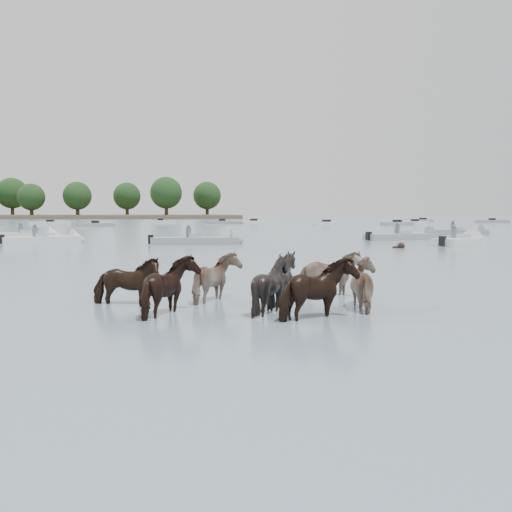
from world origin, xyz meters
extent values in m
plane|color=slate|center=(0.00, 0.00, 0.00)|extent=(400.00, 400.00, 0.00)
imported|color=black|center=(-4.84, 0.59, 0.45)|extent=(1.66, 0.83, 1.37)
imported|color=#8E7360|center=(-2.65, 0.82, 0.48)|extent=(1.33, 1.51, 1.41)
imported|color=black|center=(-1.18, 0.07, 0.51)|extent=(1.67, 1.58, 1.48)
imported|color=gray|center=(0.26, 1.44, 0.48)|extent=(1.75, 0.93, 1.42)
imported|color=black|center=(-3.71, -0.87, 0.51)|extent=(1.27, 1.48, 1.48)
imported|color=black|center=(-1.57, -0.82, 0.51)|extent=(1.62, 1.52, 1.48)
imported|color=black|center=(-0.73, -1.67, 0.51)|extent=(1.92, 1.61, 1.49)
imported|color=#7E6355|center=(0.74, -0.58, 0.46)|extent=(1.56, 1.69, 1.39)
sphere|color=black|center=(9.05, 19.21, 0.12)|extent=(0.44, 0.44, 0.44)
cube|color=black|center=(8.80, 19.21, 0.02)|extent=(0.50, 0.22, 0.18)
cube|color=silver|center=(-13.41, 26.44, 0.20)|extent=(5.16, 3.39, 0.55)
cone|color=silver|center=(-11.14, 27.40, 0.20)|extent=(1.45, 1.82, 1.60)
cube|color=#99ADB7|center=(-13.41, 26.44, 0.55)|extent=(1.17, 1.34, 0.35)
cube|color=black|center=(-15.68, 25.48, 0.35)|extent=(0.46, 0.46, 0.60)
cylinder|color=#595966|center=(-13.81, 26.44, 0.75)|extent=(0.36, 0.36, 0.70)
sphere|color=#595966|center=(-13.81, 26.44, 1.20)|extent=(0.24, 0.24, 0.24)
cube|color=gray|center=(-3.11, 24.19, 0.20)|extent=(5.74, 1.78, 0.55)
cone|color=gray|center=(-0.27, 24.28, 0.20)|extent=(0.95, 1.63, 1.60)
cube|color=#99ADB7|center=(-3.11, 24.19, 0.55)|extent=(0.83, 1.14, 0.35)
cube|color=black|center=(-5.96, 24.10, 0.35)|extent=(0.36, 0.36, 0.60)
cylinder|color=#595966|center=(-3.51, 24.19, 0.75)|extent=(0.36, 0.36, 0.70)
sphere|color=#595966|center=(-3.51, 24.19, 1.20)|extent=(0.24, 0.24, 0.24)
cube|color=gray|center=(12.66, 28.42, 0.20)|extent=(6.28, 3.22, 0.55)
cone|color=gray|center=(15.57, 29.26, 0.20)|extent=(1.31, 1.79, 1.60)
cube|color=#99ADB7|center=(12.66, 28.42, 0.55)|extent=(1.08, 1.30, 0.35)
cube|color=black|center=(9.74, 27.58, 0.35)|extent=(0.43, 0.43, 0.60)
cylinder|color=#595966|center=(12.26, 28.42, 0.75)|extent=(0.36, 0.36, 0.70)
sphere|color=#595966|center=(12.26, 28.42, 1.20)|extent=(0.24, 0.24, 0.24)
cube|color=silver|center=(13.78, 21.42, 0.20)|extent=(4.36, 3.74, 0.55)
cone|color=silver|center=(15.50, 22.64, 0.20)|extent=(1.66, 1.83, 1.60)
cube|color=#99ADB7|center=(13.78, 21.42, 0.55)|extent=(1.30, 1.38, 0.35)
cube|color=black|center=(12.07, 20.20, 0.35)|extent=(0.49, 0.49, 0.60)
cylinder|color=#595966|center=(13.38, 21.42, 0.75)|extent=(0.36, 0.36, 0.70)
sphere|color=#595966|center=(13.38, 21.42, 1.20)|extent=(0.24, 0.24, 0.24)
cube|color=gray|center=(21.05, 36.64, 0.20)|extent=(5.55, 1.95, 0.55)
cone|color=gray|center=(23.77, 36.46, 0.20)|extent=(1.00, 1.66, 1.60)
cube|color=#99ADB7|center=(21.05, 36.64, 0.55)|extent=(0.87, 1.17, 0.35)
cube|color=black|center=(18.33, 36.82, 0.35)|extent=(0.37, 0.37, 0.60)
cylinder|color=#595966|center=(20.65, 36.64, 0.75)|extent=(0.36, 0.36, 0.70)
sphere|color=#595966|center=(20.65, 36.64, 1.20)|extent=(0.24, 0.24, 0.24)
cube|color=silver|center=(-16.31, 33.24, 0.20)|extent=(4.57, 2.42, 0.55)
cone|color=silver|center=(-14.18, 33.66, 0.20)|extent=(1.19, 1.74, 1.60)
cube|color=#99ADB7|center=(-16.31, 33.24, 0.55)|extent=(1.00, 1.25, 0.35)
cylinder|color=#595966|center=(-16.71, 33.24, 0.75)|extent=(0.36, 0.36, 0.70)
sphere|color=#595966|center=(-16.71, 33.24, 1.20)|extent=(0.24, 0.24, 0.24)
cube|color=silver|center=(-24.61, 75.16, 0.22)|extent=(5.93, 1.56, 0.60)
cube|color=black|center=(-24.61, 75.16, 0.60)|extent=(1.01, 1.01, 0.50)
cube|color=gray|center=(-16.51, 66.44, 0.22)|extent=(5.35, 1.77, 0.60)
cube|color=black|center=(-16.51, 66.44, 0.60)|extent=(1.05, 1.05, 0.50)
cube|color=silver|center=(-8.68, 85.25, 0.22)|extent=(5.42, 1.55, 0.60)
cube|color=black|center=(-8.68, 85.25, 0.60)|extent=(1.01, 1.01, 0.50)
cube|color=gray|center=(1.69, 80.28, 0.22)|extent=(5.88, 2.83, 0.60)
cube|color=black|center=(1.69, 80.28, 0.60)|extent=(1.21, 1.21, 0.50)
cube|color=silver|center=(6.98, 80.79, 0.22)|extent=(4.83, 3.16, 0.60)
cube|color=black|center=(6.98, 80.79, 0.60)|extent=(1.31, 1.31, 0.50)
cube|color=silver|center=(16.95, 70.61, 0.22)|extent=(4.38, 2.74, 0.60)
cube|color=black|center=(16.95, 70.61, 0.60)|extent=(1.27, 1.27, 0.50)
cube|color=gray|center=(27.08, 67.97, 0.22)|extent=(5.26, 2.84, 0.60)
cube|color=black|center=(27.08, 67.97, 0.60)|extent=(1.24, 1.24, 0.50)
cube|color=silver|center=(32.19, 73.77, 0.22)|extent=(4.08, 1.70, 0.60)
cube|color=black|center=(32.19, 73.77, 0.60)|extent=(1.05, 1.05, 0.50)
cube|color=gray|center=(40.42, 89.99, 0.22)|extent=(4.45, 2.86, 0.60)
cube|color=black|center=(40.42, 89.99, 0.60)|extent=(1.28, 1.28, 0.50)
cube|color=gray|center=(50.33, 82.80, 0.22)|extent=(5.95, 2.64, 0.60)
cube|color=black|center=(50.33, 82.80, 0.60)|extent=(1.18, 1.18, 0.50)
cylinder|color=#382619|center=(-55.18, 157.81, 2.00)|extent=(1.00, 1.00, 4.00)
sphere|color=black|center=(-55.18, 157.81, 7.23)|extent=(8.90, 8.90, 8.90)
cylinder|color=#382619|center=(-45.96, 143.66, 1.61)|extent=(1.00, 1.00, 3.22)
sphere|color=black|center=(-45.96, 143.66, 5.81)|extent=(7.15, 7.15, 7.15)
cylinder|color=#382619|center=(-34.35, 145.51, 1.72)|extent=(1.00, 1.00, 3.44)
sphere|color=black|center=(-34.35, 145.51, 6.22)|extent=(7.65, 7.65, 7.65)
cylinder|color=#382619|center=(-22.30, 156.49, 1.79)|extent=(1.00, 1.00, 3.58)
sphere|color=black|center=(-22.30, 156.49, 6.46)|extent=(7.95, 7.95, 7.95)
cylinder|color=#382619|center=(-10.28, 143.10, 1.95)|extent=(1.00, 1.00, 3.90)
sphere|color=black|center=(-10.28, 143.10, 7.04)|extent=(8.67, 8.67, 8.67)
cylinder|color=#382619|center=(1.17, 154.25, 1.83)|extent=(1.00, 1.00, 3.66)
sphere|color=black|center=(1.17, 154.25, 6.61)|extent=(8.14, 8.14, 8.14)
camera|label=1|loc=(-3.27, -12.87, 2.22)|focal=39.45mm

